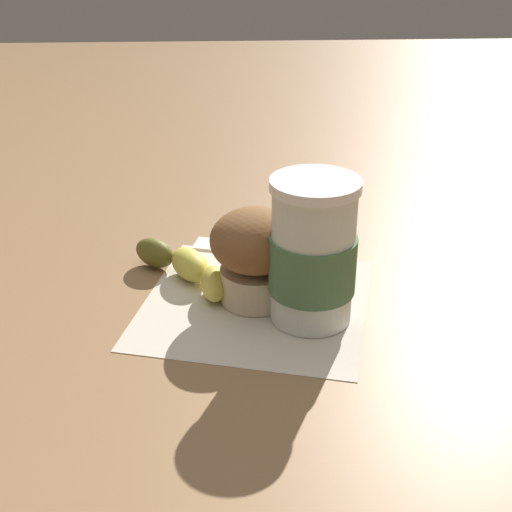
% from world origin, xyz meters
% --- Properties ---
extents(ground_plane, '(3.00, 3.00, 0.00)m').
position_xyz_m(ground_plane, '(0.00, 0.00, 0.00)').
color(ground_plane, '#936D47').
extents(paper_napkin, '(0.29, 0.29, 0.00)m').
position_xyz_m(paper_napkin, '(0.00, 0.00, 0.00)').
color(paper_napkin, beige).
rests_on(paper_napkin, ground_plane).
extents(coffee_cup, '(0.09, 0.09, 0.15)m').
position_xyz_m(coffee_cup, '(-0.05, 0.03, 0.07)').
color(coffee_cup, silver).
rests_on(coffee_cup, paper_napkin).
extents(muffin, '(0.10, 0.10, 0.10)m').
position_xyz_m(muffin, '(0.00, -0.01, 0.06)').
color(muffin, beige).
rests_on(muffin, paper_napkin).
extents(banana, '(0.12, 0.13, 0.03)m').
position_xyz_m(banana, '(0.08, -0.05, 0.02)').
color(banana, '#D6CC4C').
rests_on(banana, paper_napkin).
extents(sugar_packet, '(0.06, 0.04, 0.01)m').
position_xyz_m(sugar_packet, '(0.05, -0.14, 0.00)').
color(sugar_packet, white).
rests_on(sugar_packet, ground_plane).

